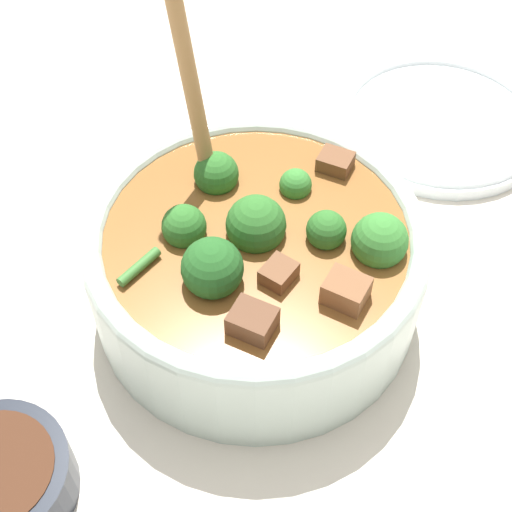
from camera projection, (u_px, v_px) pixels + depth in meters
The scene contains 3 objects.
ground_plane at pixel (256, 300), 0.56m from camera, with size 4.00×4.00×0.00m, color silver.
stew_bowl at pixel (256, 259), 0.52m from camera, with size 0.25×0.25×0.31m.
empty_plate at pixel (440, 121), 0.69m from camera, with size 0.20×0.20×0.02m.
Camera 1 is at (-0.27, -0.19, 0.46)m, focal length 50.00 mm.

